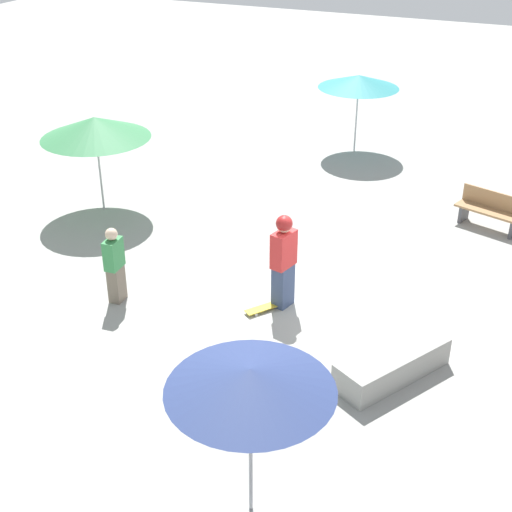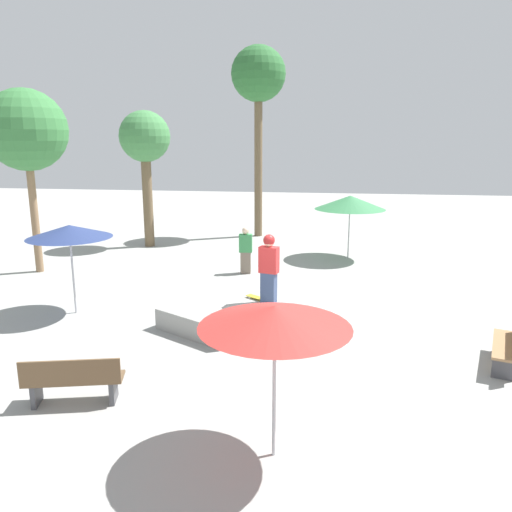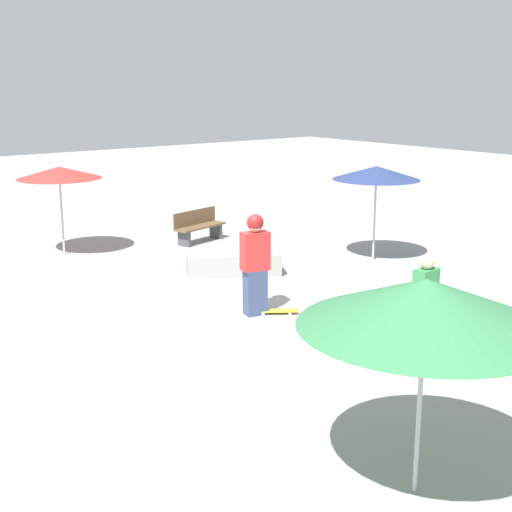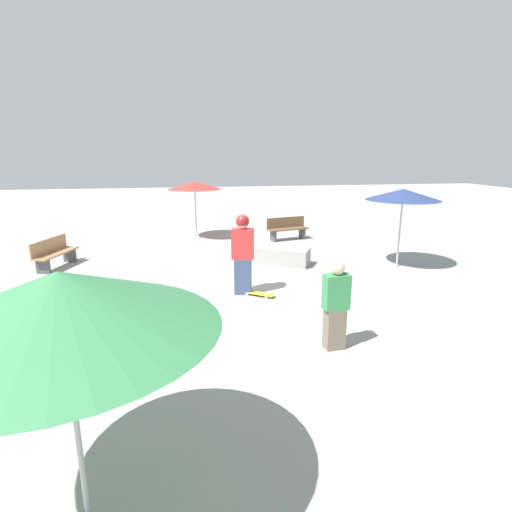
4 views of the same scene
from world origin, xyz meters
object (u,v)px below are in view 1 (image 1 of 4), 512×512
shade_umbrella_teal (359,81)px  bystander_watching (115,265)px  skater_main (284,258)px  skateboard (265,307)px  bench_near (491,211)px  concrete_ledge (392,364)px  shade_umbrella_green (95,128)px  shade_umbrella_navy (250,380)px

shade_umbrella_teal → bystander_watching: size_ratio=1.50×
skater_main → skateboard: (-0.32, 0.23, -0.96)m
skateboard → bench_near: bench_near is taller
concrete_ledge → shade_umbrella_green: (3.57, 8.10, 1.83)m
shade_umbrella_teal → shade_umbrella_navy: shade_umbrella_navy is taller
concrete_ledge → bench_near: bearing=-6.0°
bench_near → shade_umbrella_teal: 5.98m
shade_umbrella_navy → bystander_watching: 5.90m
skater_main → shade_umbrella_teal: (8.77, 1.26, 1.04)m
bench_near → shade_umbrella_green: size_ratio=0.65×
skater_main → skateboard: size_ratio=2.45×
concrete_ledge → bench_near: (6.35, -0.67, 0.18)m
concrete_ledge → bystander_watching: bearing=88.1°
skater_main → shade_umbrella_green: shade_umbrella_green is taller
bench_near → concrete_ledge: bearing=101.9°
bench_near → shade_umbrella_teal: size_ratio=0.72×
skater_main → concrete_ledge: skater_main is taller
concrete_ledge → shade_umbrella_teal: shade_umbrella_teal is taller
bench_near → shade_umbrella_green: (-2.78, 8.78, 1.65)m
skater_main → shade_umbrella_teal: bearing=-157.9°
skateboard → shade_umbrella_navy: 5.18m
skater_main → shade_umbrella_navy: 5.09m
concrete_ledge → shade_umbrella_teal: bearing=20.3°
skater_main → skateboard: bearing=-22.4°
shade_umbrella_green → shade_umbrella_teal: bearing=-34.0°
skater_main → shade_umbrella_teal: size_ratio=0.81×
skater_main → bystander_watching: bearing=-55.3°
skateboard → concrete_ledge: size_ratio=0.36×
shade_umbrella_green → concrete_ledge: bearing=-113.8°
skateboard → shade_umbrella_green: bearing=-80.0°
skater_main → skateboard: skater_main is taller
shade_umbrella_navy → concrete_ledge: bearing=-15.8°
shade_umbrella_navy → bystander_watching: (3.62, 4.46, -1.33)m
skater_main → bystander_watching: size_ratio=1.22×
shade_umbrella_green → skateboard: bearing=-115.5°
shade_umbrella_teal → concrete_ledge: bearing=-159.7°
bystander_watching → skater_main: bearing=-73.4°
skater_main → shade_umbrella_teal: 8.92m
shade_umbrella_teal → bystander_watching: 10.13m
skater_main → shade_umbrella_green: bearing=-98.0°
skater_main → skateboard: 1.03m
bystander_watching → shade_umbrella_green: bearing=34.0°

